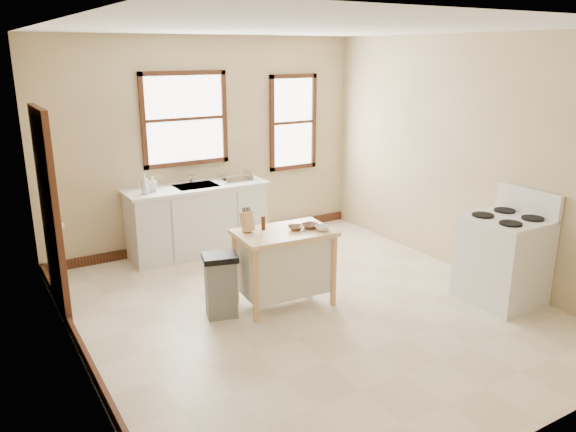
# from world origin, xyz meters

# --- Properties ---
(floor) EXTENTS (5.00, 5.00, 0.00)m
(floor) POSITION_xyz_m (0.00, 0.00, 0.00)
(floor) COLOR beige
(floor) RESTS_ON ground
(ceiling) EXTENTS (5.00, 5.00, 0.00)m
(ceiling) POSITION_xyz_m (0.00, 0.00, 2.80)
(ceiling) COLOR white
(ceiling) RESTS_ON ground
(wall_back) EXTENTS (4.50, 0.04, 2.80)m
(wall_back) POSITION_xyz_m (0.00, 2.50, 1.40)
(wall_back) COLOR #C9B484
(wall_back) RESTS_ON ground
(wall_left) EXTENTS (0.04, 5.00, 2.80)m
(wall_left) POSITION_xyz_m (-2.25, 0.00, 1.40)
(wall_left) COLOR #C9B484
(wall_left) RESTS_ON ground
(wall_right) EXTENTS (0.04, 5.00, 2.80)m
(wall_right) POSITION_xyz_m (2.25, 0.00, 1.40)
(wall_right) COLOR #C9B484
(wall_right) RESTS_ON ground
(window_main) EXTENTS (1.17, 0.06, 1.22)m
(window_main) POSITION_xyz_m (-0.30, 2.48, 1.75)
(window_main) COLOR #33130D
(window_main) RESTS_ON wall_back
(window_side) EXTENTS (0.77, 0.06, 1.37)m
(window_side) POSITION_xyz_m (1.35, 2.48, 1.60)
(window_side) COLOR #33130D
(window_side) RESTS_ON wall_back
(door_left) EXTENTS (0.06, 0.90, 2.10)m
(door_left) POSITION_xyz_m (-2.21, 1.30, 1.05)
(door_left) COLOR #33130D
(door_left) RESTS_ON ground
(baseboard_back) EXTENTS (4.50, 0.04, 0.12)m
(baseboard_back) POSITION_xyz_m (0.00, 2.47, 0.06)
(baseboard_back) COLOR #33130D
(baseboard_back) RESTS_ON ground
(baseboard_left) EXTENTS (0.04, 5.00, 0.12)m
(baseboard_left) POSITION_xyz_m (-2.22, 0.00, 0.06)
(baseboard_left) COLOR #33130D
(baseboard_left) RESTS_ON ground
(sink_counter) EXTENTS (1.86, 0.62, 0.92)m
(sink_counter) POSITION_xyz_m (-0.30, 2.20, 0.46)
(sink_counter) COLOR beige
(sink_counter) RESTS_ON ground
(faucet) EXTENTS (0.03, 0.03, 0.22)m
(faucet) POSITION_xyz_m (-0.30, 2.38, 1.03)
(faucet) COLOR silver
(faucet) RESTS_ON sink_counter
(soap_bottle_a) EXTENTS (0.11, 0.11, 0.25)m
(soap_bottle_a) POSITION_xyz_m (-1.00, 2.11, 1.04)
(soap_bottle_a) COLOR #B2B2B2
(soap_bottle_a) RESTS_ON sink_counter
(soap_bottle_b) EXTENTS (0.11, 0.11, 0.19)m
(soap_bottle_b) POSITION_xyz_m (-0.88, 2.18, 1.01)
(soap_bottle_b) COLOR #B2B2B2
(soap_bottle_b) RESTS_ON sink_counter
(dish_rack) EXTENTS (0.52, 0.46, 0.11)m
(dish_rack) POSITION_xyz_m (0.26, 2.18, 0.97)
(dish_rack) COLOR silver
(dish_rack) RESTS_ON sink_counter
(kitchen_island) EXTENTS (1.04, 0.71, 0.81)m
(kitchen_island) POSITION_xyz_m (-0.13, 0.25, 0.41)
(kitchen_island) COLOR #FFCC96
(kitchen_island) RESTS_ON ground
(knife_block) EXTENTS (0.11, 0.11, 0.20)m
(knife_block) POSITION_xyz_m (-0.47, 0.42, 0.91)
(knife_block) COLOR tan
(knife_block) RESTS_ON kitchen_island
(pepper_grinder) EXTENTS (0.05, 0.05, 0.15)m
(pepper_grinder) POSITION_xyz_m (-0.30, 0.39, 0.89)
(pepper_grinder) COLOR #3C2210
(pepper_grinder) RESTS_ON kitchen_island
(bowl_a) EXTENTS (0.22, 0.22, 0.04)m
(bowl_a) POSITION_xyz_m (-0.01, 0.22, 0.83)
(bowl_a) COLOR brown
(bowl_a) RESTS_ON kitchen_island
(bowl_b) EXTENTS (0.20, 0.20, 0.04)m
(bowl_b) POSITION_xyz_m (0.15, 0.19, 0.84)
(bowl_b) COLOR brown
(bowl_b) RESTS_ON kitchen_island
(bowl_c) EXTENTS (0.19, 0.19, 0.05)m
(bowl_c) POSITION_xyz_m (0.22, 0.05, 0.84)
(bowl_c) COLOR silver
(bowl_c) RESTS_ON kitchen_island
(trash_bin) EXTENTS (0.40, 0.37, 0.66)m
(trash_bin) POSITION_xyz_m (-0.83, 0.33, 0.33)
(trash_bin) COLOR slate
(trash_bin) RESTS_ON ground
(gas_stove) EXTENTS (0.75, 0.76, 1.21)m
(gas_stove) POSITION_xyz_m (1.89, -0.90, 0.60)
(gas_stove) COLOR silver
(gas_stove) RESTS_ON ground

